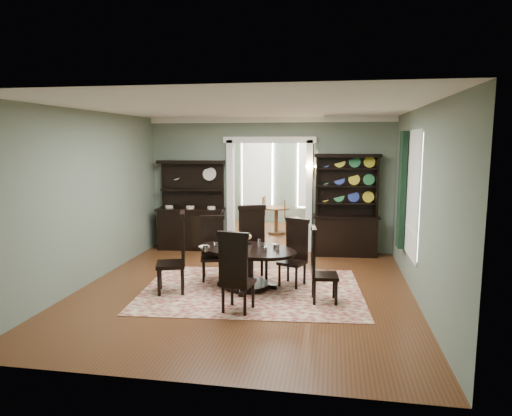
{
  "coord_description": "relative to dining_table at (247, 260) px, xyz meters",
  "views": [
    {
      "loc": [
        1.42,
        -7.21,
        2.47
      ],
      "look_at": [
        0.1,
        0.6,
        1.31
      ],
      "focal_mm": 32.0,
      "sensor_mm": 36.0,
      "label": 1
    }
  ],
  "objects": [
    {
      "name": "chair_near",
      "position": [
        0.05,
        -1.16,
        0.16
      ],
      "size": [
        0.52,
        0.5,
        1.22
      ],
      "rotation": [
        0.0,
        0.0,
        -0.17
      ],
      "color": "black",
      "rests_on": "rug"
    },
    {
      "name": "chair_far_left",
      "position": [
        -0.72,
        0.43,
        0.12
      ],
      "size": [
        0.51,
        0.49,
        1.15
      ],
      "rotation": [
        0.0,
        0.0,
        3.38
      ],
      "color": "black",
      "rests_on": "rug"
    },
    {
      "name": "parlor",
      "position": [
        -0.02,
        5.4,
        1.04
      ],
      "size": [
        3.51,
        3.5,
        3.01
      ],
      "color": "#5A3017",
      "rests_on": "ground"
    },
    {
      "name": "room",
      "position": [
        -0.02,
        -0.09,
        1.1
      ],
      "size": [
        5.51,
        6.01,
        3.01
      ],
      "color": "#5A3017",
      "rests_on": "ground"
    },
    {
      "name": "parlor_table",
      "position": [
        -0.08,
        4.64,
        -0.01
      ],
      "size": [
        0.78,
        0.78,
        0.72
      ],
      "color": "brown",
      "rests_on": "parlor_floor"
    },
    {
      "name": "centerpiece",
      "position": [
        -0.08,
        0.1,
        0.28
      ],
      "size": [
        1.41,
        0.91,
        0.23
      ],
      "color": "silver",
      "rests_on": "dining_table"
    },
    {
      "name": "rug",
      "position": [
        0.1,
        -0.12,
        -0.47
      ],
      "size": [
        3.81,
        2.89,
        0.01
      ],
      "primitive_type": "cube",
      "rotation": [
        0.0,
        0.0,
        0.08
      ],
      "color": "maroon",
      "rests_on": "floor"
    },
    {
      "name": "parlor_chair_right",
      "position": [
        0.27,
        4.59,
        0.03
      ],
      "size": [
        0.41,
        0.4,
        0.96
      ],
      "rotation": [
        0.0,
        0.0,
        -1.48
      ],
      "color": "brown",
      "rests_on": "parlor_floor"
    },
    {
      "name": "welsh_dresser",
      "position": [
        1.69,
        2.63,
        0.32
      ],
      "size": [
        1.44,
        0.61,
        2.21
      ],
      "rotation": [
        0.0,
        0.0,
        0.06
      ],
      "color": "black",
      "rests_on": "floor"
    },
    {
      "name": "chair_far_right",
      "position": [
        0.78,
        0.34,
        0.13
      ],
      "size": [
        0.55,
        0.53,
        1.16
      ],
      "rotation": [
        0.0,
        0.0,
        2.76
      ],
      "color": "black",
      "rests_on": "rug"
    },
    {
      "name": "chair_end_right",
      "position": [
        1.21,
        -0.49,
        0.14
      ],
      "size": [
        0.46,
        0.48,
        1.18
      ],
      "rotation": [
        0.0,
        0.0,
        -1.47
      ],
      "color": "black",
      "rests_on": "rug"
    },
    {
      "name": "right_window",
      "position": [
        2.67,
        0.8,
        1.12
      ],
      "size": [
        0.15,
        1.47,
        2.12
      ],
      "color": "white",
      "rests_on": "wall_right"
    },
    {
      "name": "chair_end_left",
      "position": [
        -1.08,
        -0.4,
        0.22
      ],
      "size": [
        0.6,
        0.62,
        1.34
      ],
      "rotation": [
        0.0,
        0.0,
        1.88
      ],
      "color": "black",
      "rests_on": "rug"
    },
    {
      "name": "doorway_trim",
      "position": [
        -0.02,
        2.87,
        1.14
      ],
      "size": [
        2.08,
        0.25,
        2.57
      ],
      "color": "white",
      "rests_on": "floor"
    },
    {
      "name": "chair_far_mid",
      "position": [
        -0.0,
        0.57,
        0.22
      ],
      "size": [
        0.63,
        0.61,
        1.33
      ],
      "rotation": [
        0.0,
        0.0,
        3.51
      ],
      "color": "black",
      "rests_on": "rug"
    },
    {
      "name": "sideboard",
      "position": [
        -1.81,
        2.63,
        0.23
      ],
      "size": [
        1.59,
        0.67,
        2.04
      ],
      "rotation": [
        0.0,
        0.0,
        0.08
      ],
      "color": "black",
      "rests_on": "floor"
    },
    {
      "name": "wall_sconce",
      "position": [
        0.93,
        2.72,
        1.41
      ],
      "size": [
        0.27,
        0.21,
        0.21
      ],
      "color": "gold",
      "rests_on": "back_wall_right"
    },
    {
      "name": "parlor_chair_left",
      "position": [
        -0.53,
        4.61,
        0.06
      ],
      "size": [
        0.42,
        0.42,
        1.01
      ],
      "rotation": [
        0.0,
        0.0,
        1.55
      ],
      "color": "brown",
      "rests_on": "parlor_floor"
    },
    {
      "name": "dining_table",
      "position": [
        0.0,
        0.0,
        0.0
      ],
      "size": [
        2.06,
        2.06,
        0.69
      ],
      "rotation": [
        0.0,
        0.0,
        -0.33
      ],
      "color": "black",
      "rests_on": "rug"
    }
  ]
}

